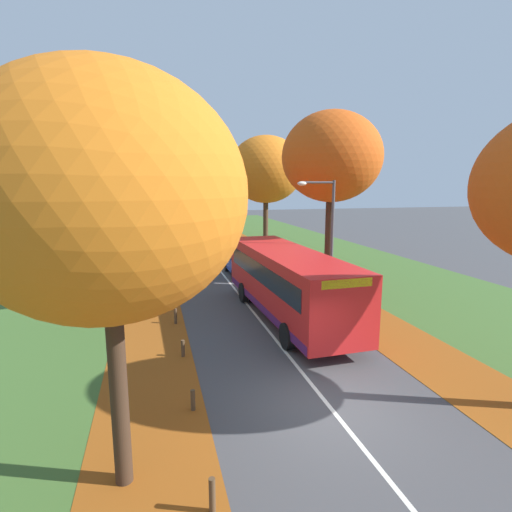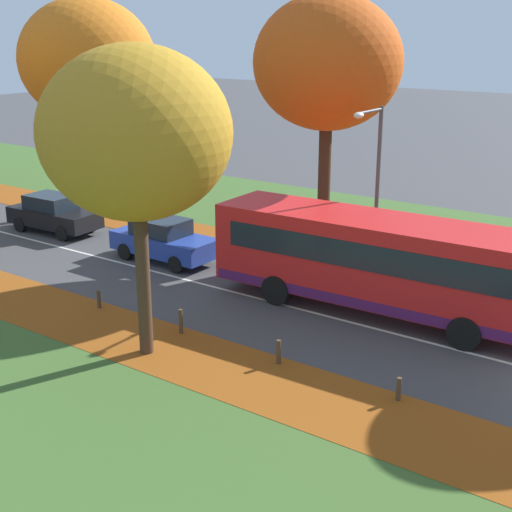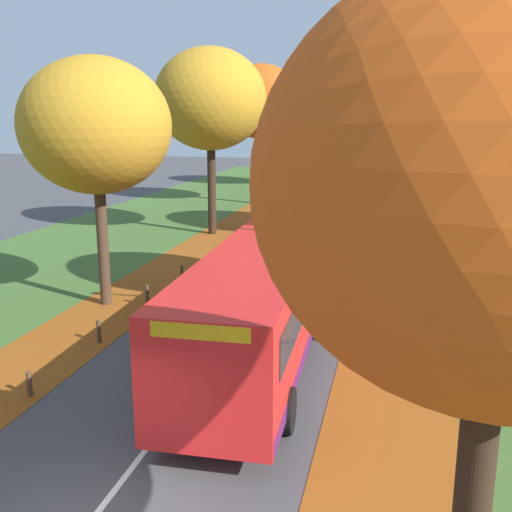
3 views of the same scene
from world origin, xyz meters
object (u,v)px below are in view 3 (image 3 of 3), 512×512
tree_left_distant (293,117)px  bollard_fourth (99,331)px  tree_right_near (428,82)px  bus (260,302)px  tree_right_distant (409,106)px  tree_right_nearest (503,187)px  bollard_third (29,384)px  tree_left_near (96,127)px  tree_left_far (261,102)px  tree_right_mid (416,100)px  streetlamp_right (364,217)px  tree_right_far (408,123)px  bollard_sixth (182,273)px  tree_left_mid (210,99)px  bollard_fifth (147,296)px  car_black_following (333,228)px  car_blue_lead (309,257)px

tree_left_distant → bollard_fourth: tree_left_distant is taller
tree_right_near → bus: tree_right_near is taller
tree_right_near → tree_right_distant: tree_right_near is taller
tree_right_nearest → bollard_third: size_ratio=12.98×
tree_left_near → tree_right_nearest: 16.15m
tree_left_far → bollard_fourth: bearing=-86.5°
tree_right_mid → tree_right_near: bearing=-89.6°
bus → streetlamp_right: bearing=30.6°
tree_right_far → bus: bearing=-97.3°
bollard_sixth → tree_left_mid: bearing=100.2°
tree_right_near → streetlamp_right: (-1.46, -2.74, -3.49)m
bollard_fifth → tree_left_near: bearing=-177.6°
tree_right_near → bollard_fourth: tree_right_near is taller
tree_left_near → tree_right_near: tree_right_near is taller
tree_left_near → tree_right_far: 26.50m
car_black_following → bollard_fourth: bearing=-108.3°
tree_right_near → bollard_sixth: bearing=160.9°
tree_left_far → tree_right_near: 25.82m
bollard_fourth → bus: bus is taller
tree_right_near → bus: 7.95m
bus → car_blue_lead: size_ratio=2.48×
bollard_third → streetlamp_right: (7.19, 4.43, 3.44)m
tree_right_far → tree_left_near: bearing=-111.9°
tree_left_mid → tree_right_mid: 10.29m
bollard_fifth → bollard_sixth: bollard_fifth is taller
car_blue_lead → streetlamp_right: bearing=-71.3°
bollard_third → tree_left_mid: bearing=95.1°
bollard_fourth → bollard_fifth: 3.40m
tree_right_near → bollard_sixth: size_ratio=16.59×
bollard_third → bollard_fourth: bearing=90.8°
tree_right_far → bus: tree_right_far is taller
car_blue_lead → tree_right_distant: bearing=83.1°
tree_right_distant → streetlamp_right: tree_right_distant is taller
tree_right_near → bollard_third: bearing=-140.3°
tree_left_distant → bollard_sixth: size_ratio=15.16×
tree_right_distant → bus: bearing=-95.3°
tree_right_near → car_black_following: (-3.76, 11.16, -6.41)m
streetlamp_right → bus: size_ratio=0.57×
tree_left_mid → tree_left_distant: 23.07m
tree_right_mid → tree_right_distant: 22.97m
tree_right_mid → bollard_third: 22.45m
tree_right_far → bollard_fourth: (-8.40, -27.92, -5.39)m
bollard_fourth → car_blue_lead: size_ratio=0.16×
tree_left_distant → car_black_following: 25.44m
tree_right_nearest → streetlamp_right: (-1.71, 10.02, -1.99)m
tree_right_mid → tree_right_far: size_ratio=1.27×
tree_right_distant → car_blue_lead: (-3.72, -30.82, -6.19)m
tree_left_mid → bollard_sixth: size_ratio=16.65×
bollard_fifth → bus: bearing=-38.5°
tree_left_mid → streetlamp_right: tree_left_mid is taller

